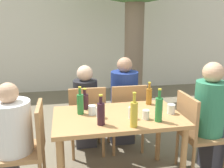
% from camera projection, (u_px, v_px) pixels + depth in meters
% --- Properties ---
extents(cafe_building_wall, '(10.00, 0.08, 2.80)m').
position_uv_depth(cafe_building_wall, '(84.00, 33.00, 6.00)').
color(cafe_building_wall, white).
rests_on(cafe_building_wall, ground_plane).
extents(dining_table_front, '(1.29, 0.77, 0.76)m').
position_uv_depth(dining_table_front, '(118.00, 124.00, 2.55)').
color(dining_table_front, '#B27F4C').
rests_on(dining_table_front, ground_plane).
extents(patio_chair_0, '(0.44, 0.44, 0.92)m').
position_uv_depth(patio_chair_0, '(29.00, 144.00, 2.42)').
color(patio_chair_0, '#A87A4C').
rests_on(patio_chair_0, ground_plane).
extents(patio_chair_1, '(0.44, 0.44, 0.92)m').
position_uv_depth(patio_chair_1, '(195.00, 129.00, 2.75)').
color(patio_chair_1, '#A87A4C').
rests_on(patio_chair_1, ground_plane).
extents(patio_chair_2, '(0.44, 0.44, 0.92)m').
position_uv_depth(patio_chair_2, '(87.00, 116.00, 3.12)').
color(patio_chair_2, '#A87A4C').
rests_on(patio_chair_2, ground_plane).
extents(patio_chair_3, '(0.44, 0.44, 0.92)m').
position_uv_depth(patio_chair_3, '(127.00, 113.00, 3.22)').
color(patio_chair_3, '#A87A4C').
rests_on(patio_chair_3, ground_plane).
extents(person_seated_0, '(0.59, 0.38, 1.15)m').
position_uv_depth(person_seated_0, '(4.00, 147.00, 2.38)').
color(person_seated_0, '#383842').
rests_on(person_seated_0, ground_plane).
extents(person_seated_1, '(0.56, 0.33, 1.27)m').
position_uv_depth(person_seated_1, '(215.00, 124.00, 2.78)').
color(person_seated_1, '#383842').
rests_on(person_seated_1, ground_plane).
extents(person_seated_2, '(0.31, 0.55, 1.15)m').
position_uv_depth(person_seated_2, '(85.00, 111.00, 3.36)').
color(person_seated_2, '#383842').
rests_on(person_seated_2, ground_plane).
extents(person_seated_3, '(0.36, 0.58, 1.24)m').
position_uv_depth(person_seated_3, '(123.00, 105.00, 3.43)').
color(person_seated_3, '#383842').
rests_on(person_seated_3, ground_plane).
extents(oil_cruet_0, '(0.07, 0.07, 0.32)m').
position_uv_depth(oil_cruet_0, '(134.00, 114.00, 2.22)').
color(oil_cruet_0, gold).
rests_on(oil_cruet_0, dining_table_front).
extents(green_bottle_1, '(0.07, 0.07, 0.29)m').
position_uv_depth(green_bottle_1, '(80.00, 103.00, 2.53)').
color(green_bottle_1, '#287A38').
rests_on(green_bottle_1, dining_table_front).
extents(amber_bottle_2, '(0.07, 0.07, 0.26)m').
position_uv_depth(amber_bottle_2, '(149.00, 96.00, 2.83)').
color(amber_bottle_2, '#9E661E').
rests_on(amber_bottle_2, dining_table_front).
extents(wine_bottle_3, '(0.08, 0.08, 0.23)m').
position_uv_depth(wine_bottle_3, '(85.00, 101.00, 2.69)').
color(wine_bottle_3, '#331923').
rests_on(wine_bottle_3, dining_table_front).
extents(wine_bottle_4, '(0.07, 0.07, 0.29)m').
position_uv_depth(wine_bottle_4, '(101.00, 113.00, 2.27)').
color(wine_bottle_4, '#331923').
rests_on(wine_bottle_4, dining_table_front).
extents(green_bottle_5, '(0.07, 0.07, 0.32)m').
position_uv_depth(green_bottle_5, '(159.00, 109.00, 2.34)').
color(green_bottle_5, '#287A38').
rests_on(green_bottle_5, dining_table_front).
extents(drinking_glass_0, '(0.07, 0.07, 0.09)m').
position_uv_depth(drinking_glass_0, '(146.00, 115.00, 2.41)').
color(drinking_glass_0, silver).
rests_on(drinking_glass_0, dining_table_front).
extents(drinking_glass_1, '(0.08, 0.08, 0.10)m').
position_uv_depth(drinking_glass_1, '(92.00, 110.00, 2.53)').
color(drinking_glass_1, silver).
rests_on(drinking_glass_1, dining_table_front).
extents(drinking_glass_2, '(0.06, 0.06, 0.11)m').
position_uv_depth(drinking_glass_2, '(99.00, 112.00, 2.45)').
color(drinking_glass_2, white).
rests_on(drinking_glass_2, dining_table_front).
extents(drinking_glass_3, '(0.08, 0.08, 0.10)m').
position_uv_depth(drinking_glass_3, '(171.00, 109.00, 2.56)').
color(drinking_glass_3, silver).
rests_on(drinking_glass_3, dining_table_front).
extents(drinking_glass_4, '(0.06, 0.06, 0.12)m').
position_uv_depth(drinking_glass_4, '(131.00, 113.00, 2.42)').
color(drinking_glass_4, silver).
rests_on(drinking_glass_4, dining_table_front).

